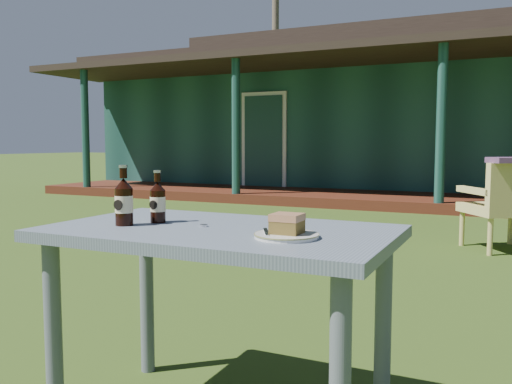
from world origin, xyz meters
The scene contains 11 objects.
ground centered at (0.00, 0.00, 0.00)m, with size 80.00×80.00×0.00m, color #334916.
pavilion centered at (0.00, 9.39, 1.61)m, with size 15.80×8.30×3.45m.
tree_left centered at (-8.00, 17.50, 5.25)m, with size 0.28×0.28×10.50m, color brown.
cafe_table centered at (0.00, -1.60, 0.62)m, with size 1.20×0.70×0.72m.
plate centered at (0.29, -1.69, 0.73)m, with size 0.20×0.20×0.01m.
cake_slice centered at (0.29, -1.69, 0.77)m, with size 0.09×0.09×0.06m.
fork centered at (0.23, -1.70, 0.74)m, with size 0.01×0.14×0.00m, color silver.
cola_bottle_near centered at (-0.27, -1.59, 0.80)m, with size 0.06×0.06×0.19m.
cola_bottle_far centered at (-0.33, -1.70, 0.81)m, with size 0.06×0.07×0.22m.
bottle_cap centered at (-0.06, -1.61, 0.72)m, with size 0.03×0.03×0.01m, color silver.
armchair_left centered at (0.90, 2.29, 0.47)m, with size 0.84×0.83×0.84m.
Camera 1 is at (0.92, -3.24, 1.02)m, focal length 38.00 mm.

